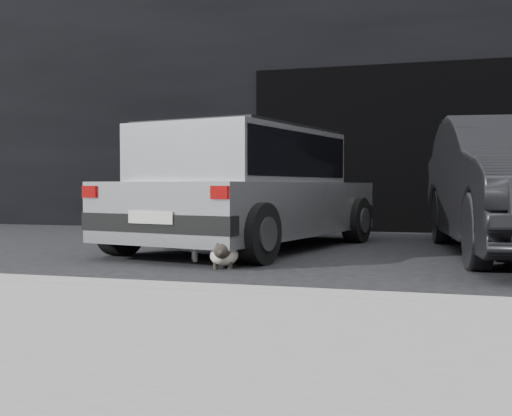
# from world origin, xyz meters

# --- Properties ---
(ground) EXTENTS (80.00, 80.00, 0.00)m
(ground) POSITION_xyz_m (0.00, 0.00, 0.00)
(ground) COLOR black
(ground) RESTS_ON ground
(building_facade) EXTENTS (34.00, 4.00, 5.00)m
(building_facade) POSITION_xyz_m (1.00, 6.00, 2.50)
(building_facade) COLOR black
(building_facade) RESTS_ON ground
(garage_opening) EXTENTS (4.00, 0.10, 2.60)m
(garage_opening) POSITION_xyz_m (1.00, 3.99, 1.30)
(garage_opening) COLOR black
(garage_opening) RESTS_ON ground
(curb) EXTENTS (18.00, 0.25, 0.12)m
(curb) POSITION_xyz_m (1.00, -2.60, 0.06)
(curb) COLOR gray
(curb) RESTS_ON ground
(sidewalk) EXTENTS (18.00, 2.20, 0.11)m
(sidewalk) POSITION_xyz_m (1.00, -3.80, 0.06)
(sidewalk) COLOR gray
(sidewalk) RESTS_ON ground
(silver_hatchback) EXTENTS (2.46, 4.00, 1.38)m
(silver_hatchback) POSITION_xyz_m (-0.17, 0.80, 0.75)
(silver_hatchback) COLOR #AEB1B3
(silver_hatchback) RESTS_ON ground
(cat_siamese) EXTENTS (0.37, 0.72, 0.26)m
(cat_siamese) POSITION_xyz_m (0.13, -0.86, 0.12)
(cat_siamese) COLOR beige
(cat_siamese) RESTS_ON ground
(cat_white) EXTENTS (0.74, 0.52, 0.39)m
(cat_white) POSITION_xyz_m (-0.13, -0.37, 0.19)
(cat_white) COLOR silver
(cat_white) RESTS_ON ground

